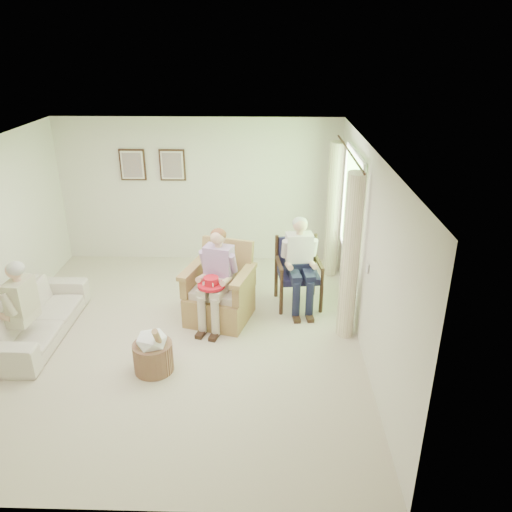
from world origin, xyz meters
The scene contains 18 objects.
floor centered at (0.00, 0.00, 0.00)m, with size 5.50×5.50×0.00m, color beige.
back_wall centered at (0.00, 2.75, 1.30)m, with size 5.00×0.04×2.60m, color silver.
front_wall centered at (0.00, -2.75, 1.30)m, with size 5.00×0.04×2.60m, color silver.
right_wall centered at (2.50, 0.00, 1.30)m, with size 0.04×5.50×2.60m, color silver.
ceiling centered at (0.00, 0.00, 2.60)m, with size 5.00×5.50×0.02m, color white.
window centered at (2.46, 1.20, 1.58)m, with size 0.13×2.50×1.63m.
curtain_left centered at (2.33, 0.22, 1.15)m, with size 0.34×0.34×2.30m, color beige.
curtain_right centered at (2.33, 2.18, 1.15)m, with size 0.34×0.34×2.30m, color beige.
framed_print_left centered at (-1.15, 2.71, 1.78)m, with size 0.45×0.05×0.55m.
framed_print_right centered at (-0.45, 2.71, 1.78)m, with size 0.45×0.05×0.55m.
wicker_armchair centered at (0.54, 0.58, 0.36)m, with size 0.89×0.88×1.13m.
wood_armchair centered at (1.71, 1.11, 0.56)m, with size 0.66×0.62×1.02m.
sofa centered at (-1.95, 0.02, 0.30)m, with size 0.79×2.03×0.59m, color silver.
person_wicker centered at (0.54, 0.43, 0.83)m, with size 0.40×0.63×1.39m.
person_dark centered at (1.71, 0.94, 0.82)m, with size 0.40×0.63×1.39m.
person_sofa centered at (-1.95, -0.36, 0.71)m, with size 0.42×0.62×1.26m.
red_hat centered at (0.47, 0.24, 0.74)m, with size 0.38×0.38×0.14m.
hatbox centered at (-0.17, -0.72, 0.28)m, with size 0.65×0.65×0.72m.
Camera 1 is at (1.25, -5.84, 3.84)m, focal length 35.00 mm.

